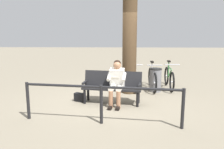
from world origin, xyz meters
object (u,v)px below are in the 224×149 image
person_reading (117,81)px  bicycle_blue (132,78)px  tree_trunk (130,39)px  litter_bin (155,80)px  handbag (80,97)px  bicycle_silver (152,79)px  bench (112,85)px  bicycle_red (169,78)px

person_reading → bicycle_blue: (-0.50, -1.77, -0.31)m
tree_trunk → litter_bin: 1.58m
handbag → tree_trunk: tree_trunk is taller
person_reading → tree_trunk: (-0.39, -1.25, 1.04)m
bicycle_silver → litter_bin: bearing=9.5°
bench → bicycle_blue: size_ratio=0.99×
person_reading → bicycle_red: size_ratio=0.71×
bench → bicycle_silver: (-1.32, -1.54, -0.15)m
litter_bin → bicycle_blue: (0.75, -0.35, -0.02)m
bench → tree_trunk: size_ratio=0.49×
person_reading → litter_bin: person_reading is taller
person_reading → bicycle_silver: bearing=-115.6°
tree_trunk → bicycle_silver: size_ratio=2.03×
person_reading → litter_bin: size_ratio=1.57×
person_reading → litter_bin: (-1.25, -1.42, -0.28)m
bicycle_silver → bicycle_blue: (0.69, -0.04, 0.00)m
bench → handbag: (0.92, -0.07, -0.39)m
bench → litter_bin: 1.85m
tree_trunk → bicycle_silver: 1.64m
bench → tree_trunk: tree_trunk is taller
bicycle_red → bicycle_blue: bearing=-83.5°
person_reading → bicycle_red: person_reading is taller
litter_bin → bicycle_red: bicycle_red is taller
handbag → tree_trunk: (-1.43, -1.00, 1.58)m
tree_trunk → litter_bin: size_ratio=4.46×
tree_trunk → bicycle_red: size_ratio=2.03×
bicycle_silver → bicycle_blue: same height
bicycle_silver → bicycle_blue: 0.69m
person_reading → bicycle_blue: 1.86m
handbag → person_reading: bearing=166.4°
person_reading → handbag: size_ratio=4.00×
tree_trunk → bicycle_silver: (-0.81, -0.47, -1.34)m
handbag → bicycle_red: bicycle_red is taller
tree_trunk → bench: bearing=64.6°
litter_bin → bicycle_red: bearing=-139.3°
tree_trunk → bicycle_red: (-1.40, -0.63, -1.34)m
bicycle_red → bicycle_silver: (0.60, 0.15, 0.00)m
bicycle_red → bicycle_blue: 1.29m
handbag → litter_bin: litter_bin is taller
bench → bicycle_silver: size_ratio=0.99×
litter_bin → bicycle_silver: 0.32m
bench → person_reading: size_ratio=1.38×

